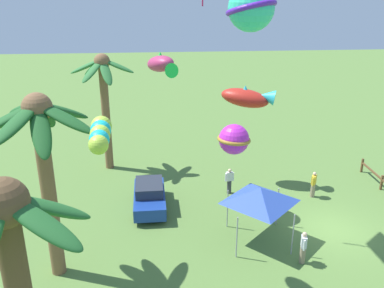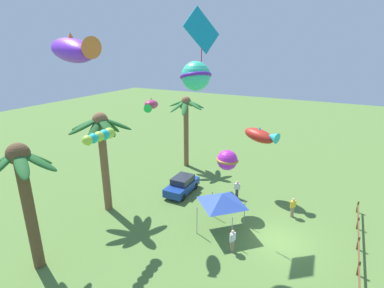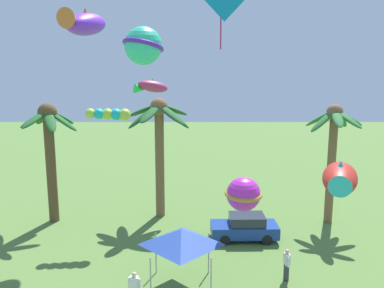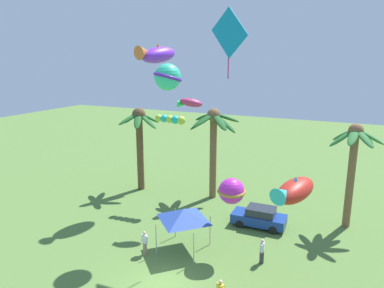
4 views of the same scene
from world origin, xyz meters
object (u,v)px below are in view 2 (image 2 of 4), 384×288
palm_tree_2 (186,116)px  spectator_2 (237,189)px  festival_tent (222,199)px  kite_diamond_2 (202,31)px  parked_car_0 (182,185)px  spectator_0 (293,207)px  palm_tree_0 (102,139)px  kite_tube_5 (100,136)px  spectator_1 (232,241)px  palm_tree_1 (24,182)px  kite_ball_0 (227,160)px  kite_fish_6 (151,105)px  kite_ball_1 (196,76)px  kite_fish_4 (261,135)px  kite_fish_3 (74,49)px

palm_tree_2 → spectator_2: (-4.46, -7.54, -4.88)m
festival_tent → kite_diamond_2: 11.58m
parked_car_0 → spectator_0: 9.58m
palm_tree_0 → kite_tube_5: palm_tree_0 is taller
spectator_0 → spectator_1: bearing=156.3°
spectator_0 → palm_tree_0: bearing=113.3°
palm_tree_1 → kite_tube_5: size_ratio=2.93×
kite_diamond_2 → spectator_1: bearing=-132.2°
kite_ball_0 → kite_fish_6: kite_fish_6 is taller
palm_tree_1 → spectator_1: size_ratio=4.91×
parked_car_0 → kite_ball_1: size_ratio=1.50×
kite_ball_0 → kite_diamond_2: bearing=119.5°
parked_car_0 → kite_ball_1: kite_ball_1 is taller
palm_tree_2 → kite_ball_1: 14.11m
palm_tree_0 → kite_tube_5: 3.99m
spectator_1 → kite_diamond_2: 13.99m
spectator_2 → spectator_1: bearing=-162.7°
kite_diamond_2 → kite_fish_4: 10.09m
spectator_1 → palm_tree_0: bearing=88.6°
kite_ball_0 → spectator_1: bearing=-153.7°
parked_car_0 → kite_tube_5: bearing=170.9°
spectator_1 → kite_ball_1: bearing=84.5°
palm_tree_1 → spectator_2: palm_tree_1 is taller
spectator_0 → kite_ball_1: bearing=136.6°
kite_fish_6 → spectator_0: bearing=-56.4°
kite_fish_4 → kite_tube_5: size_ratio=1.33×
kite_diamond_2 → kite_fish_4: (4.91, -3.32, -8.17)m
festival_tent → kite_ball_1: size_ratio=1.09×
palm_tree_2 → kite_fish_4: (-2.69, -8.81, -0.27)m
parked_car_0 → kite_ball_0: 5.74m
palm_tree_2 → kite_diamond_2: kite_diamond_2 is taller
parked_car_0 → kite_fish_6: 9.85m
parked_car_0 → kite_fish_3: kite_fish_3 is taller
kite_tube_5 → kite_fish_6: kite_fish_6 is taller
palm_tree_2 → spectator_1: palm_tree_2 is taller
spectator_2 → parked_car_0: bearing=106.3°
palm_tree_0 → kite_fish_4: size_ratio=2.28×
palm_tree_2 → kite_ball_0: size_ratio=3.30×
kite_diamond_2 → kite_tube_5: (-6.21, 3.96, -6.31)m
kite_diamond_2 → kite_ball_1: bearing=-158.7°
kite_fish_3 → kite_tube_5: size_ratio=1.58×
palm_tree_1 → spectator_0: size_ratio=4.91×
spectator_0 → festival_tent: bearing=134.0°
parked_car_0 → festival_tent: (-3.60, -5.30, 1.72)m
palm_tree_0 → palm_tree_2: bearing=-5.8°
parked_car_0 → kite_diamond_2: (-1.75, -2.69, 12.85)m
palm_tree_0 → festival_tent: bearing=-79.6°
spectator_1 → kite_fish_6: bearing=87.6°
kite_tube_5 → parked_car_0: bearing=-9.1°
palm_tree_2 → kite_ball_0: (-6.57, -7.31, -1.46)m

